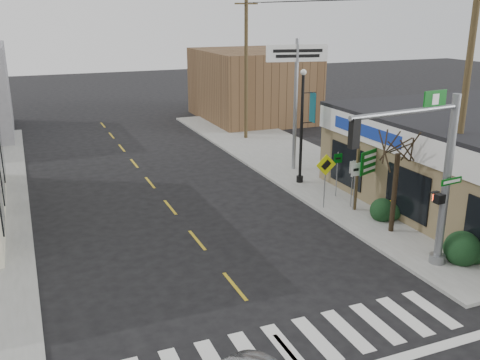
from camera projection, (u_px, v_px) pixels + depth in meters
name	position (u px, v px, depth m)	size (l,w,h in m)	color
ground	(291.00, 355.00, 14.09)	(140.00, 140.00, 0.00)	black
sidewalk_right	(327.00, 178.00, 28.79)	(6.00, 38.00, 0.13)	gray
center_line	(197.00, 240.00, 21.13)	(0.12, 56.00, 0.01)	gold
crosswalk	(284.00, 347.00, 14.44)	(11.00, 2.20, 0.01)	silver
bldg_distant_right	(252.00, 85.00, 44.02)	(8.00, 10.00, 5.60)	brown
traffic_signal_pole	(432.00, 165.00, 17.61)	(4.87, 0.38, 6.17)	gray
guide_sign	(371.00, 168.00, 23.68)	(1.68, 0.14, 2.93)	#4D3E24
fire_hydrant	(391.00, 208.00, 23.05)	(0.24, 0.24, 0.75)	#DFAE00
ped_crossing_sign	(326.00, 171.00, 23.73)	(0.97, 0.07, 2.51)	gray
lamp_post	(303.00, 118.00, 26.88)	(0.75, 0.59, 5.80)	black
dance_center_sign	(296.00, 73.00, 28.64)	(3.36, 0.21, 7.14)	gray
bare_tree	(399.00, 139.00, 20.56)	(2.43, 2.43, 4.86)	black
shrub_front	(462.00, 249.00, 18.92)	(1.29, 1.29, 0.97)	#1F3B15
shrub_back	(382.00, 210.00, 22.81)	(1.05, 1.05, 0.79)	#183317
utility_pole_near	(463.00, 108.00, 20.02)	(1.71, 0.26, 9.83)	#462A1E
utility_pole_far	(246.00, 67.00, 36.07)	(1.67, 0.25, 9.58)	#3E211B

